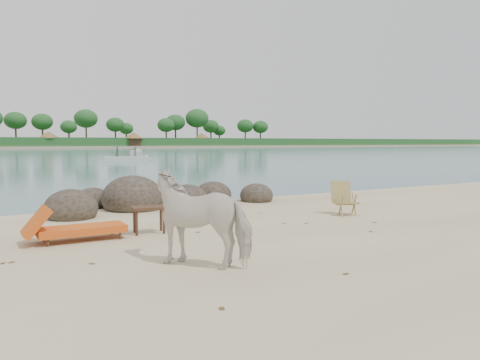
{
  "coord_description": "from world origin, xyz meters",
  "views": [
    {
      "loc": [
        -4.18,
        -6.43,
        1.79
      ],
      "look_at": [
        0.79,
        2.0,
        1.0
      ],
      "focal_mm": 35.0,
      "sensor_mm": 36.0,
      "label": 1
    }
  ],
  "objects_px": {
    "boulders": "(150,200)",
    "side_table": "(149,222)",
    "lounge_chair": "(82,226)",
    "cow": "(202,219)",
    "deck_chair": "(348,200)"
  },
  "relations": [
    {
      "from": "boulders",
      "to": "side_table",
      "type": "xyz_separation_m",
      "value": [
        -1.24,
        -3.42,
        0.04
      ]
    },
    {
      "from": "side_table",
      "to": "lounge_chair",
      "type": "xyz_separation_m",
      "value": [
        -1.26,
        0.01,
        0.02
      ]
    },
    {
      "from": "boulders",
      "to": "lounge_chair",
      "type": "bearing_deg",
      "value": -126.2
    },
    {
      "from": "cow",
      "to": "lounge_chair",
      "type": "height_order",
      "value": "cow"
    },
    {
      "from": "lounge_chair",
      "to": "cow",
      "type": "bearing_deg",
      "value": -64.62
    },
    {
      "from": "boulders",
      "to": "cow",
      "type": "height_order",
      "value": "cow"
    },
    {
      "from": "cow",
      "to": "boulders",
      "type": "bearing_deg",
      "value": -144.5
    },
    {
      "from": "side_table",
      "to": "lounge_chair",
      "type": "height_order",
      "value": "lounge_chair"
    },
    {
      "from": "lounge_chair",
      "to": "deck_chair",
      "type": "xyz_separation_m",
      "value": [
        6.17,
        -0.27,
        0.12
      ]
    },
    {
      "from": "boulders",
      "to": "deck_chair",
      "type": "height_order",
      "value": "boulders"
    },
    {
      "from": "side_table",
      "to": "lounge_chair",
      "type": "relative_size",
      "value": 0.34
    },
    {
      "from": "boulders",
      "to": "cow",
      "type": "bearing_deg",
      "value": -102.47
    },
    {
      "from": "lounge_chair",
      "to": "side_table",
      "type": "bearing_deg",
      "value": -0.09
    },
    {
      "from": "side_table",
      "to": "lounge_chair",
      "type": "bearing_deg",
      "value": -170.12
    },
    {
      "from": "boulders",
      "to": "side_table",
      "type": "distance_m",
      "value": 3.64
    }
  ]
}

